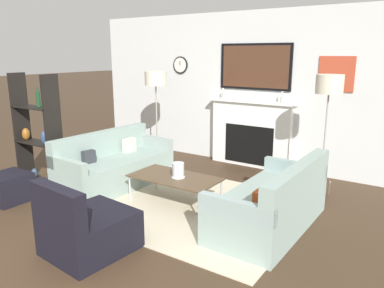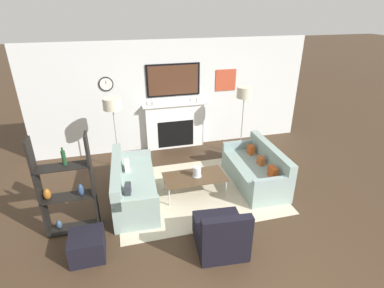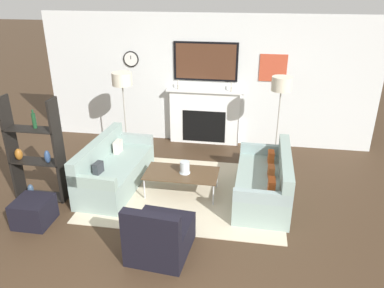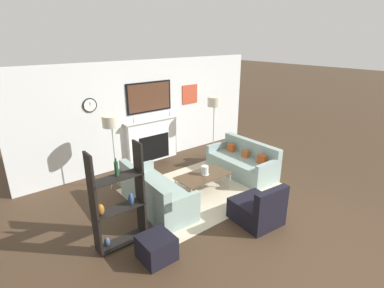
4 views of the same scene
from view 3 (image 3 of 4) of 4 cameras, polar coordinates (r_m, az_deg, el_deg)
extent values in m
cube|color=silver|center=(7.92, 2.10, 9.60)|extent=(6.93, 0.07, 2.70)
cube|color=white|center=(8.04, 1.91, 4.03)|extent=(1.48, 0.16, 1.15)
cube|color=black|center=(8.02, 1.81, 2.69)|extent=(0.92, 0.01, 0.69)
cube|color=white|center=(7.84, 1.95, 8.07)|extent=(1.60, 0.22, 0.04)
cylinder|color=#B2AD9E|center=(7.88, -2.11, 8.67)|extent=(0.04, 0.04, 0.10)
cylinder|color=white|center=(7.86, -2.12, 9.34)|extent=(0.03, 0.03, 0.09)
cylinder|color=#B2AD9E|center=(7.74, 6.04, 8.28)|extent=(0.04, 0.04, 0.10)
cylinder|color=white|center=(7.72, 6.07, 8.96)|extent=(0.03, 0.03, 0.09)
cube|color=black|center=(7.79, 2.10, 12.45)|extent=(1.32, 0.04, 0.79)
cube|color=#4C2D1E|center=(7.77, 2.08, 12.42)|extent=(1.22, 0.01, 0.71)
cylinder|color=black|center=(8.14, -9.28, 12.66)|extent=(0.33, 0.02, 0.33)
cylinder|color=silver|center=(8.12, -9.31, 12.64)|extent=(0.28, 0.00, 0.28)
cube|color=black|center=(8.11, -9.33, 12.89)|extent=(0.01, 0.00, 0.07)
cube|color=#B9442B|center=(7.75, 12.26, 11.26)|extent=(0.54, 0.02, 0.54)
cube|color=beige|center=(6.37, -0.75, -7.22)|extent=(3.16, 2.37, 0.01)
cube|color=#8AA199|center=(6.56, -11.43, -4.53)|extent=(0.86, 1.85, 0.45)
cube|color=#8AA199|center=(6.51, -14.17, -1.03)|extent=(0.25, 1.82, 0.37)
cube|color=#8E9C99|center=(7.14, -8.97, 0.84)|extent=(0.77, 0.14, 0.18)
cube|color=#8BA296|center=(5.74, -15.01, -5.67)|extent=(0.77, 0.14, 0.18)
cube|color=beige|center=(6.79, -11.23, -0.39)|extent=(0.11, 0.22, 0.22)
cube|color=#2D3034|center=(6.14, -14.11, -3.53)|extent=(0.13, 0.20, 0.18)
cube|color=#8AA199|center=(6.19, 10.59, -6.43)|extent=(0.86, 1.75, 0.42)
cube|color=#8AA199|center=(6.02, 14.04, -3.31)|extent=(0.20, 1.74, 0.39)
cube|color=#8A9F9E|center=(5.33, 10.69, -7.98)|extent=(0.83, 0.12, 0.18)
cube|color=#869E9E|center=(6.79, 10.89, -0.81)|extent=(0.83, 0.12, 0.18)
cube|color=#B94C1D|center=(5.59, 12.02, -6.27)|extent=(0.10, 0.22, 0.22)
cube|color=#B05528|center=(6.05, 11.97, -4.07)|extent=(0.11, 0.18, 0.18)
cube|color=#C05020|center=(6.51, 11.95, -1.91)|extent=(0.11, 0.20, 0.20)
cube|color=black|center=(5.03, -4.76, -14.11)|extent=(0.80, 0.88, 0.40)
cube|color=black|center=(4.54, -6.36, -12.63)|extent=(0.74, 0.21, 0.39)
cube|color=#4C3823|center=(6.14, -1.60, -4.47)|extent=(1.20, 0.64, 0.02)
cylinder|color=#B7B7BC|center=(6.12, -7.26, -6.84)|extent=(0.02, 0.02, 0.37)
cylinder|color=#B7B7BC|center=(5.93, 3.26, -7.78)|extent=(0.02, 0.02, 0.37)
cylinder|color=#B7B7BC|center=(6.59, -5.91, -4.42)|extent=(0.02, 0.02, 0.37)
cylinder|color=#B7B7BC|center=(6.41, 3.82, -5.21)|extent=(0.02, 0.02, 0.37)
cylinder|color=silver|center=(6.09, -1.11, -3.58)|extent=(0.16, 0.16, 0.20)
cylinder|color=silver|center=(6.11, -1.10, -3.95)|extent=(0.09, 0.09, 0.11)
cylinder|color=silver|center=(6.13, -1.10, -4.36)|extent=(0.18, 0.18, 0.01)
cylinder|color=#9E998E|center=(7.78, -9.04, -0.48)|extent=(0.09, 0.23, 0.27)
cylinder|color=#9E998E|center=(7.87, -10.23, -0.26)|extent=(0.17, 0.19, 0.27)
cylinder|color=#9E998E|center=(7.70, -10.27, -0.83)|extent=(0.23, 0.07, 0.27)
cylinder|color=#9E998E|center=(7.52, -10.22, 4.47)|extent=(0.02, 0.02, 1.18)
cylinder|color=beige|center=(7.33, -10.62, 9.73)|extent=(0.38, 0.38, 0.24)
cylinder|color=#9E998E|center=(7.44, 13.25, -1.99)|extent=(0.09, 0.23, 0.28)
cylinder|color=#9E998E|center=(7.46, 11.82, -1.76)|extent=(0.17, 0.19, 0.28)
cylinder|color=#9E998E|center=(7.30, 12.29, -2.40)|extent=(0.23, 0.07, 0.28)
cylinder|color=#9E998E|center=(7.12, 12.96, 3.26)|extent=(0.02, 0.02, 1.20)
cylinder|color=beige|center=(6.91, 13.51, 8.92)|extent=(0.36, 0.36, 0.25)
cube|color=black|center=(6.52, -25.71, -0.61)|extent=(0.04, 0.28, 1.70)
cube|color=black|center=(6.11, -19.59, -1.14)|extent=(0.04, 0.28, 1.70)
cube|color=black|center=(6.67, -21.64, -7.32)|extent=(0.83, 0.28, 0.02)
cube|color=black|center=(6.39, -22.47, -2.47)|extent=(0.83, 0.28, 0.01)
cube|color=black|center=(6.18, -23.25, 2.07)|extent=(0.83, 0.28, 0.02)
ellipsoid|color=#344A64|center=(6.77, -23.39, -6.28)|extent=(0.10, 0.10, 0.16)
ellipsoid|color=#91551C|center=(6.50, -24.90, -1.43)|extent=(0.12, 0.12, 0.19)
ellipsoid|color=navy|center=(6.21, -21.18, -1.82)|extent=(0.09, 0.09, 0.21)
cylinder|color=#194223|center=(6.16, -22.92, 3.28)|extent=(0.06, 0.06, 0.23)
cylinder|color=#194223|center=(6.11, -23.14, 4.57)|extent=(0.03, 0.03, 0.06)
cube|color=black|center=(5.98, -22.98, -9.45)|extent=(0.50, 0.50, 0.39)
camera|label=1|loc=(2.64, 51.09, -15.28)|focal=35.00mm
camera|label=2|loc=(2.43, -72.15, 12.25)|focal=28.00mm
camera|label=4|loc=(5.04, -72.14, 7.35)|focal=28.00mm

